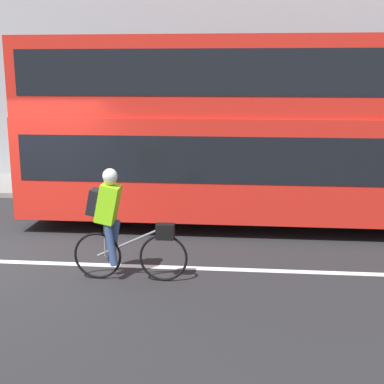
# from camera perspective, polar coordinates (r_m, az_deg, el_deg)

# --- Properties ---
(ground_plane) EXTENTS (80.00, 80.00, 0.00)m
(ground_plane) POSITION_cam_1_polar(r_m,az_deg,el_deg) (9.23, -18.61, -6.68)
(ground_plane) COLOR #232326
(road_center_line) EXTENTS (50.00, 0.14, 0.01)m
(road_center_line) POSITION_cam_1_polar(r_m,az_deg,el_deg) (9.07, -19.10, -7.03)
(road_center_line) COLOR silver
(road_center_line) RESTS_ON ground_plane
(sidewalk_curb) EXTENTS (60.00, 2.37, 0.12)m
(sidewalk_curb) POSITION_cam_1_polar(r_m,az_deg,el_deg) (14.00, -9.98, 0.55)
(sidewalk_curb) COLOR gray
(sidewalk_curb) RESTS_ON ground_plane
(building_facade) EXTENTS (60.00, 0.30, 8.22)m
(building_facade) POSITION_cam_1_polar(r_m,az_deg,el_deg) (15.03, -9.20, 16.94)
(building_facade) COLOR #9E9EA3
(building_facade) RESTS_ON ground_plane
(bus) EXTENTS (9.54, 2.47, 3.58)m
(bus) POSITION_cam_1_polar(r_m,az_deg,el_deg) (10.49, 8.66, 7.25)
(bus) COLOR black
(bus) RESTS_ON ground_plane
(cyclist_on_bike) EXTENTS (1.67, 0.32, 1.64)m
(cyclist_on_bike) POSITION_cam_1_polar(r_m,az_deg,el_deg) (7.69, -7.96, -3.08)
(cyclist_on_bike) COLOR black
(cyclist_on_bike) RESTS_ON ground_plane
(trash_bin) EXTENTS (0.45, 0.45, 1.02)m
(trash_bin) POSITION_cam_1_polar(r_m,az_deg,el_deg) (14.45, -17.90, 2.80)
(trash_bin) COLOR #515156
(trash_bin) RESTS_ON sidewalk_curb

